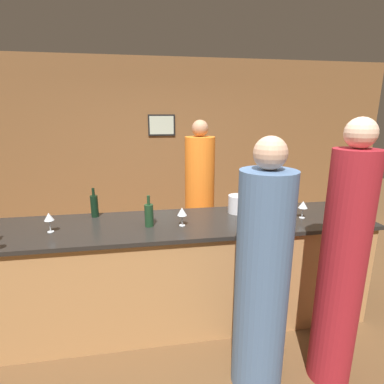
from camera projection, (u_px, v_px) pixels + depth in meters
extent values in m
plane|color=brown|center=(179.00, 317.00, 2.93)|extent=(14.00, 14.00, 0.00)
cube|color=brown|center=(159.00, 146.00, 5.01)|extent=(8.00, 0.06, 2.80)
cube|color=black|center=(162.00, 125.00, 4.88)|extent=(0.44, 0.02, 0.34)
cube|color=#B7C6B2|center=(162.00, 125.00, 4.87)|extent=(0.39, 0.00, 0.29)
cube|color=#B27F4C|center=(178.00, 274.00, 2.81)|extent=(3.48, 0.72, 0.95)
cube|color=black|center=(178.00, 224.00, 2.69)|extent=(3.54, 0.78, 0.03)
cylinder|color=orange|center=(200.00, 207.00, 3.62)|extent=(0.35, 0.35, 1.68)
sphere|color=#A37556|center=(200.00, 128.00, 3.38)|extent=(0.19, 0.19, 0.19)
cylinder|color=#4C6B93|center=(262.00, 284.00, 2.05)|extent=(0.37, 0.37, 1.59)
sphere|color=tan|center=(270.00, 153.00, 1.82)|extent=(0.21, 0.21, 0.21)
cylinder|color=maroon|center=(341.00, 273.00, 2.07)|extent=(0.30, 0.30, 1.72)
sphere|color=beige|center=(361.00, 133.00, 1.83)|extent=(0.20, 0.20, 0.20)
cylinder|color=#19381E|center=(149.00, 215.00, 2.57)|extent=(0.08, 0.08, 0.19)
cylinder|color=#19381E|center=(148.00, 200.00, 2.54)|extent=(0.03, 0.03, 0.08)
cylinder|color=black|center=(94.00, 206.00, 2.81)|extent=(0.07, 0.07, 0.21)
cylinder|color=black|center=(93.00, 192.00, 2.77)|extent=(0.03, 0.03, 0.07)
cylinder|color=silver|center=(238.00, 204.00, 2.93)|extent=(0.19, 0.19, 0.17)
cylinder|color=silver|center=(182.00, 225.00, 2.61)|extent=(0.05, 0.05, 0.00)
cylinder|color=silver|center=(182.00, 220.00, 2.59)|extent=(0.01, 0.01, 0.09)
cone|color=silver|center=(182.00, 211.00, 2.57)|extent=(0.08, 0.08, 0.07)
cylinder|color=silver|center=(257.00, 220.00, 2.74)|extent=(0.05, 0.05, 0.00)
cylinder|color=silver|center=(257.00, 215.00, 2.72)|extent=(0.01, 0.01, 0.10)
cone|color=silver|center=(258.00, 206.00, 2.70)|extent=(0.08, 0.08, 0.07)
cylinder|color=silver|center=(51.00, 232.00, 2.47)|extent=(0.05, 0.05, 0.00)
cylinder|color=silver|center=(50.00, 226.00, 2.45)|extent=(0.01, 0.01, 0.10)
cone|color=silver|center=(49.00, 217.00, 2.43)|extent=(0.08, 0.08, 0.06)
cylinder|color=silver|center=(302.00, 218.00, 2.80)|extent=(0.05, 0.05, 0.00)
cylinder|color=silver|center=(302.00, 213.00, 2.79)|extent=(0.01, 0.01, 0.09)
cone|color=silver|center=(303.00, 205.00, 2.77)|extent=(0.08, 0.08, 0.06)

